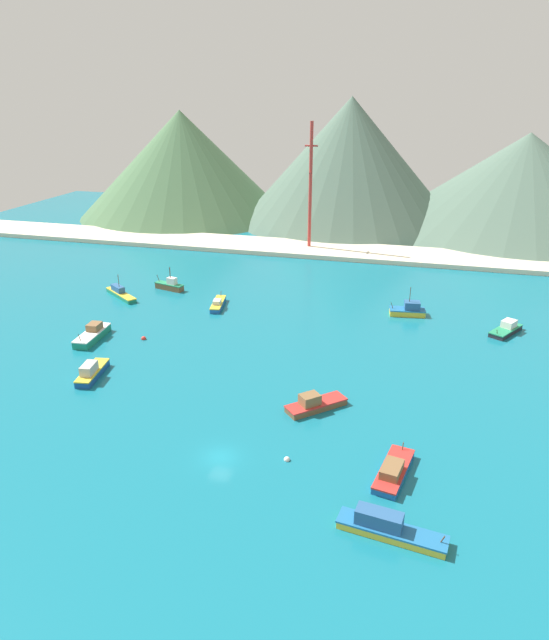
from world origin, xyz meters
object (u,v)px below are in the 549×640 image
(fishing_boat_1, at_px, (218,304))
(buoy_1, at_px, (287,459))
(fishing_boat_5, at_px, (92,372))
(fishing_boat_7, at_px, (409,310))
(fishing_boat_4, at_px, (393,471))
(fishing_boat_9, at_px, (93,334))
(fishing_boat_8, at_px, (170,285))
(radio_tower, at_px, (310,187))
(fishing_boat_0, at_px, (506,329))
(fishing_boat_6, at_px, (387,527))
(fishing_boat_3, at_px, (315,404))
(buoy_0, at_px, (144,339))
(fishing_boat_2, at_px, (120,293))

(fishing_boat_1, xyz_separation_m, buoy_1, (26.11, -47.01, -0.53))
(fishing_boat_5, xyz_separation_m, fishing_boat_7, (46.32, 39.64, 0.10))
(fishing_boat_4, relative_size, buoy_1, 13.14)
(fishing_boat_4, xyz_separation_m, fishing_boat_9, (-54.67, 25.65, 0.18))
(fishing_boat_8, height_order, radio_tower, radio_tower)
(fishing_boat_1, xyz_separation_m, fishing_boat_4, (38.65, -46.78, 0.09))
(fishing_boat_7, xyz_separation_m, radio_tower, (-29.05, 43.16, 16.40))
(fishing_boat_5, distance_m, fishing_boat_8, 42.01)
(fishing_boat_0, relative_size, fishing_boat_6, 0.75)
(fishing_boat_7, bearing_deg, buoy_1, -102.87)
(fishing_boat_8, bearing_deg, fishing_boat_7, -2.13)
(fishing_boat_0, distance_m, fishing_boat_3, 45.71)
(buoy_0, distance_m, radio_tower, 71.66)
(fishing_boat_7, xyz_separation_m, fishing_boat_9, (-54.14, -26.66, -0.13))
(fishing_boat_7, height_order, radio_tower, radio_tower)
(fishing_boat_3, xyz_separation_m, fishing_boat_4, (11.63, -12.32, -0.06))
(fishing_boat_7, bearing_deg, fishing_boat_2, -175.27)
(buoy_0, distance_m, buoy_1, 43.58)
(fishing_boat_9, bearing_deg, fishing_boat_2, 106.99)
(fishing_boat_2, relative_size, fishing_boat_8, 1.39)
(fishing_boat_0, distance_m, fishing_boat_7, 18.38)
(fishing_boat_6, bearing_deg, fishing_boat_2, 137.18)
(fishing_boat_4, height_order, fishing_boat_5, fishing_boat_5)
(fishing_boat_7, xyz_separation_m, buoy_0, (-45.32, -24.44, -0.89))
(buoy_0, bearing_deg, fishing_boat_7, 28.34)
(fishing_boat_1, height_order, fishing_boat_9, fishing_boat_9)
(fishing_boat_2, relative_size, fishing_boat_7, 1.38)
(buoy_0, bearing_deg, fishing_boat_4, -31.29)
(fishing_boat_1, bearing_deg, buoy_1, -60.96)
(fishing_boat_7, bearing_deg, fishing_boat_1, -171.73)
(fishing_boat_0, distance_m, fishing_boat_4, 50.76)
(fishing_boat_8, relative_size, buoy_0, 8.34)
(fishing_boat_3, xyz_separation_m, fishing_boat_6, (11.67, -21.86, 0.11))
(fishing_boat_1, height_order, radio_tower, radio_tower)
(fishing_boat_3, bearing_deg, fishing_boat_7, 74.49)
(fishing_boat_6, xyz_separation_m, fishing_boat_8, (-52.85, 63.80, 0.09))
(fishing_boat_1, height_order, fishing_boat_8, fishing_boat_8)
(fishing_boat_3, bearing_deg, fishing_boat_0, 50.79)
(fishing_boat_0, height_order, fishing_boat_9, fishing_boat_9)
(fishing_boat_9, height_order, radio_tower, radio_tower)
(fishing_boat_2, xyz_separation_m, fishing_boat_6, (61.32, -56.83, 0.12))
(fishing_boat_1, relative_size, fishing_boat_7, 1.20)
(fishing_boat_6, bearing_deg, fishing_boat_4, 90.24)
(fishing_boat_9, bearing_deg, fishing_boat_1, 52.82)
(fishing_boat_7, height_order, fishing_boat_9, fishing_boat_7)
(fishing_boat_0, xyz_separation_m, fishing_boat_3, (-28.89, -35.42, 0.04))
(fishing_boat_6, bearing_deg, fishing_boat_5, 154.65)
(fishing_boat_0, height_order, fishing_boat_7, fishing_boat_7)
(fishing_boat_8, height_order, buoy_1, fishing_boat_8)
(buoy_1, relative_size, radio_tower, 0.02)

